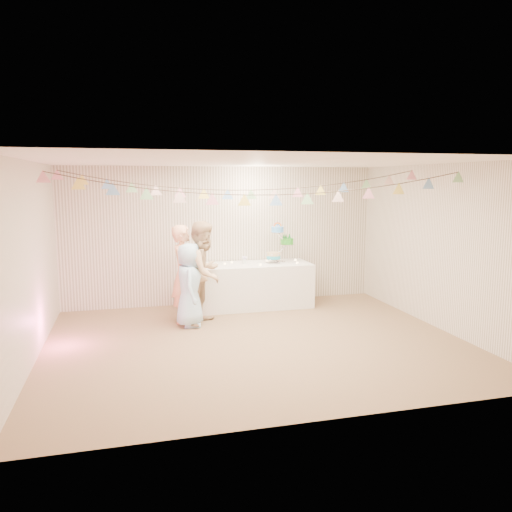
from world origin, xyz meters
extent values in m
plane|color=brown|center=(0.00, 0.00, 0.00)|extent=(6.00, 6.00, 0.00)
plane|color=white|center=(0.00, 0.00, 2.60)|extent=(6.00, 6.00, 0.00)
plane|color=silver|center=(0.00, 2.50, 1.30)|extent=(6.00, 6.00, 0.00)
plane|color=silver|center=(0.00, -2.50, 1.30)|extent=(6.00, 6.00, 0.00)
plane|color=silver|center=(-3.00, 0.00, 1.30)|extent=(5.00, 5.00, 0.00)
plane|color=silver|center=(3.00, 0.00, 1.30)|extent=(5.00, 5.00, 0.00)
cube|color=white|center=(0.45, 2.04, 0.41)|extent=(2.17, 0.87, 0.81)
cylinder|color=white|center=(-0.14, 1.99, 0.76)|extent=(0.32, 0.32, 0.02)
imported|color=#FFB185|center=(-0.89, 1.34, 0.81)|extent=(0.62, 0.70, 1.63)
imported|color=tan|center=(-0.58, 1.19, 0.85)|extent=(1.00, 1.04, 1.69)
imported|color=#B4DEFF|center=(-0.84, 1.08, 0.68)|extent=(0.51, 0.71, 1.36)
cylinder|color=#FFD88C|center=(-0.35, 1.89, 0.83)|extent=(0.04, 0.04, 0.03)
cylinder|color=#FFD88C|center=(0.10, 2.22, 0.83)|extent=(0.04, 0.04, 0.03)
cylinder|color=#FFD88C|center=(0.55, 1.82, 0.83)|extent=(0.04, 0.04, 0.03)
cylinder|color=#FFD88C|center=(0.80, 2.26, 0.83)|extent=(0.04, 0.04, 0.03)
cylinder|color=#FFD88C|center=(1.27, 1.86, 0.83)|extent=(0.04, 0.04, 0.03)
cylinder|color=#FFD88C|center=(1.35, 2.19, 0.83)|extent=(0.04, 0.04, 0.03)
cylinder|color=#FFD88C|center=(-0.06, 2.10, 0.83)|extent=(0.04, 0.04, 0.03)
camera|label=1|loc=(-1.78, -6.80, 2.35)|focal=35.00mm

